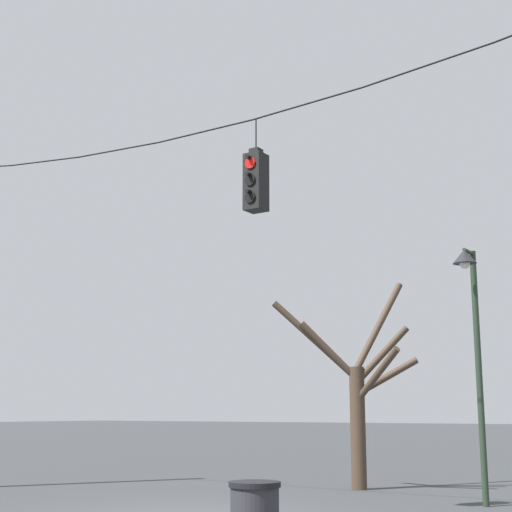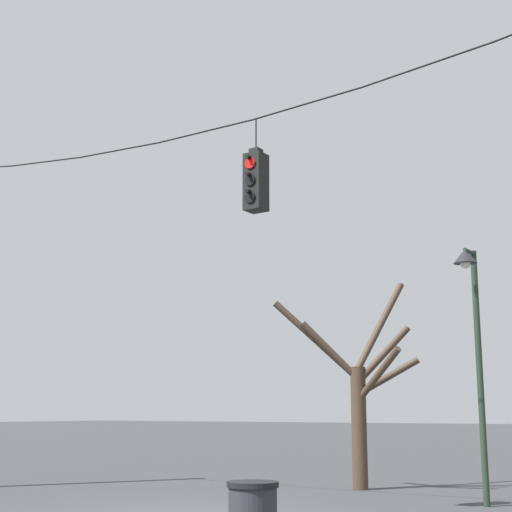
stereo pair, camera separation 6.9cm
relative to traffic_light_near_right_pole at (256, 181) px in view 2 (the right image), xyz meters
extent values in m
cylinder|color=black|center=(-5.50, 0.00, 1.36)|extent=(2.17, 0.03, 0.23)
cylinder|color=black|center=(-3.33, 0.00, 1.21)|extent=(2.17, 0.03, 0.13)
cylinder|color=black|center=(-1.16, 0.00, 1.16)|extent=(2.17, 0.03, 0.03)
cylinder|color=black|center=(1.01, 0.00, 1.21)|extent=(2.17, 0.03, 0.13)
cylinder|color=black|center=(3.17, 0.00, 1.36)|extent=(2.17, 0.03, 0.23)
cube|color=black|center=(0.00, 0.00, -0.02)|extent=(0.34, 0.34, 1.03)
cube|color=black|center=(0.00, 0.00, 0.54)|extent=(0.19, 0.19, 0.10)
cylinder|color=black|center=(0.00, 0.00, 0.88)|extent=(0.02, 0.02, 0.57)
cylinder|color=red|center=(0.00, -0.18, 0.29)|extent=(0.20, 0.03, 0.20)
cylinder|color=black|center=(0.00, -0.23, 0.38)|extent=(0.07, 0.12, 0.07)
cylinder|color=black|center=(0.00, -0.18, -0.02)|extent=(0.20, 0.03, 0.20)
cylinder|color=black|center=(0.00, -0.23, 0.07)|extent=(0.07, 0.12, 0.07)
cylinder|color=black|center=(0.00, -0.18, -0.33)|extent=(0.20, 0.03, 0.20)
cylinder|color=black|center=(0.00, -0.23, -0.24)|extent=(0.07, 0.12, 0.07)
cylinder|color=red|center=(0.00, 0.19, 0.29)|extent=(0.20, 0.03, 0.20)
cylinder|color=black|center=(0.00, 0.23, 0.38)|extent=(0.07, 0.12, 0.07)
cylinder|color=black|center=(0.00, 0.19, -0.02)|extent=(0.20, 0.03, 0.20)
cylinder|color=black|center=(0.00, 0.23, 0.07)|extent=(0.07, 0.12, 0.07)
cylinder|color=black|center=(0.00, 0.19, -0.33)|extent=(0.20, 0.03, 0.20)
cylinder|color=black|center=(0.00, 0.23, -0.24)|extent=(0.07, 0.12, 0.07)
cylinder|color=#233323|center=(2.60, 3.67, -3.28)|extent=(0.12, 0.12, 4.74)
cylinder|color=#233323|center=(2.60, 3.42, -0.96)|extent=(0.07, 0.49, 0.07)
cone|color=#232328|center=(2.60, 3.18, -1.10)|extent=(0.44, 0.44, 0.27)
sphere|color=silver|center=(2.60, 3.18, -1.23)|extent=(0.20, 0.20, 0.20)
cylinder|color=#423326|center=(-0.72, 5.26, -4.31)|extent=(0.34, 0.34, 2.69)
cylinder|color=#423326|center=(-1.22, 4.88, -2.60)|extent=(1.18, 0.94, 1.36)
cylinder|color=#423326|center=(-0.45, 5.93, -1.97)|extent=(0.74, 1.52, 2.17)
cylinder|color=#423326|center=(-1.52, 4.77, -2.35)|extent=(1.76, 1.18, 1.84)
cylinder|color=#423326|center=(-0.19, 5.48, -2.69)|extent=(1.24, 0.62, 1.33)
cylinder|color=#423326|center=(-0.07, 5.45, -3.19)|extent=(1.43, 0.55, 0.88)
cylinder|color=#423326|center=(-0.13, 5.06, -3.16)|extent=(1.33, 0.57, 1.21)
cylinder|color=black|center=(2.26, -3.46, -4.75)|extent=(0.58, 0.58, 0.06)
camera|label=1|loc=(7.26, -11.02, -3.95)|focal=55.00mm
camera|label=2|loc=(7.32, -10.98, -3.95)|focal=55.00mm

